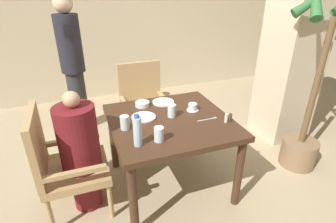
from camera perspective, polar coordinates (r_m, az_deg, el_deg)
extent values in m
plane|color=tan|center=(2.73, 0.38, -15.17)|extent=(16.00, 16.00, 0.00)
cube|color=beige|center=(4.54, -11.66, 20.62)|extent=(8.00, 0.06, 2.80)
cube|color=beige|center=(3.40, 26.41, 15.99)|extent=(0.54, 0.54, 2.70)
cube|color=#422819|center=(2.33, 0.43, -2.18)|extent=(1.04, 1.02, 0.05)
cylinder|color=#422819|center=(2.09, -7.57, -18.70)|extent=(0.07, 0.07, 0.67)
cylinder|color=#422819|center=(2.39, 15.12, -12.82)|extent=(0.07, 0.07, 0.67)
cylinder|color=#422819|center=(2.80, -11.86, -6.05)|extent=(0.07, 0.07, 0.67)
cylinder|color=#422819|center=(3.03, 5.62, -2.93)|extent=(0.07, 0.07, 0.67)
cube|color=tan|center=(2.39, -19.36, -11.98)|extent=(0.52, 0.52, 0.07)
cube|color=tan|center=(2.25, -26.64, -6.66)|extent=(0.05, 0.52, 0.53)
cube|color=tan|center=(2.50, -20.14, -5.88)|extent=(0.47, 0.04, 0.04)
cube|color=tan|center=(2.10, -19.69, -12.53)|extent=(0.47, 0.04, 0.04)
cylinder|color=tan|center=(2.70, -13.96, -11.84)|extent=(0.04, 0.04, 0.35)
cylinder|color=tan|center=(2.34, -12.40, -18.52)|extent=(0.04, 0.04, 0.35)
cylinder|color=tan|center=(2.72, -23.87, -13.26)|extent=(0.04, 0.04, 0.35)
cylinder|color=tan|center=(2.37, -24.19, -20.12)|extent=(0.04, 0.04, 0.35)
cylinder|color=maroon|center=(2.49, -17.34, -14.96)|extent=(0.24, 0.24, 0.42)
cylinder|color=maroon|center=(2.21, -18.99, -5.45)|extent=(0.32, 0.32, 0.54)
sphere|color=tan|center=(2.07, -20.32, 2.49)|extent=(0.13, 0.13, 0.13)
cube|color=tan|center=(3.18, -4.86, -0.40)|extent=(0.52, 0.52, 0.07)
cube|color=tan|center=(3.27, -6.21, 6.13)|extent=(0.52, 0.05, 0.53)
cube|color=tan|center=(3.17, -0.77, 2.78)|extent=(0.04, 0.47, 0.04)
cube|color=tan|center=(3.06, -9.31, 1.51)|extent=(0.04, 0.47, 0.04)
cylinder|color=tan|center=(3.15, 0.50, -4.95)|extent=(0.04, 0.04, 0.35)
cylinder|color=tan|center=(3.04, -7.74, -6.46)|extent=(0.04, 0.04, 0.35)
cylinder|color=tan|center=(3.53, -2.14, -1.30)|extent=(0.04, 0.04, 0.35)
cylinder|color=tan|center=(3.43, -9.49, -2.51)|extent=(0.04, 0.04, 0.35)
cylinder|color=#2D2D33|center=(3.67, -18.88, 2.29)|extent=(0.22, 0.22, 0.80)
cylinder|color=#23232D|center=(3.46, -20.69, 13.60)|extent=(0.29, 0.29, 0.68)
sphere|color=beige|center=(3.40, -21.96, 21.01)|extent=(0.22, 0.22, 0.22)
cube|color=black|center=(3.26, -21.10, 15.93)|extent=(0.07, 0.01, 0.14)
cylinder|color=#896B4C|center=(3.21, 26.50, -7.97)|extent=(0.36, 0.36, 0.30)
cylinder|color=brown|center=(2.89, 29.53, 4.92)|extent=(0.06, 0.06, 1.25)
cylinder|color=white|center=(2.63, -1.04, 2.07)|extent=(0.22, 0.22, 0.01)
cylinder|color=white|center=(2.35, -5.33, -1.20)|extent=(0.22, 0.22, 0.01)
cylinder|color=white|center=(2.48, 5.37, 0.33)|extent=(0.11, 0.11, 0.01)
cylinder|color=white|center=(2.46, 5.40, 1.05)|extent=(0.08, 0.08, 0.06)
cylinder|color=white|center=(2.56, -5.60, 1.64)|extent=(0.14, 0.14, 0.04)
cylinder|color=silver|center=(1.91, -6.65, -4.39)|extent=(0.06, 0.06, 0.23)
cylinder|color=#3359B2|center=(1.85, -6.85, -1.01)|extent=(0.04, 0.04, 0.03)
cylinder|color=silver|center=(2.33, 0.83, 0.18)|extent=(0.08, 0.08, 0.12)
cylinder|color=silver|center=(2.16, -9.39, -2.39)|extent=(0.08, 0.08, 0.12)
cylinder|color=silver|center=(1.98, -1.98, -4.96)|extent=(0.08, 0.08, 0.12)
cylinder|color=white|center=(2.30, 12.57, -1.40)|extent=(0.03, 0.03, 0.08)
cylinder|color=#4C3D2D|center=(2.32, 13.39, -1.29)|extent=(0.03, 0.03, 0.07)
cube|color=silver|center=(2.32, 8.27, -1.75)|extent=(0.17, 0.01, 0.00)
cube|color=silver|center=(2.36, 10.06, -1.38)|extent=(0.04, 0.02, 0.00)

